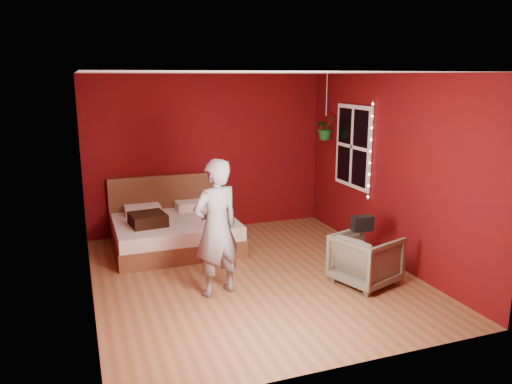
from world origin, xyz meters
TOP-DOWN VIEW (x-y plane):
  - floor at (0.00, 0.00)m, footprint 4.50×4.50m
  - room_walls at (0.00, 0.00)m, footprint 4.04×4.54m
  - window at (1.97, 0.90)m, footprint 0.05×0.97m
  - fairy_lights at (1.94, 0.37)m, footprint 0.04×0.04m
  - bed at (-0.74, 1.52)m, footprint 1.81×1.54m
  - person at (-0.58, -0.36)m, footprint 0.69×0.55m
  - armchair at (1.25, -0.71)m, footprint 0.90×0.89m
  - handbag at (1.28, -0.54)m, footprint 0.27×0.15m
  - throw_pillow at (-1.16, 1.29)m, footprint 0.54×0.54m
  - hanging_plant at (1.81, 1.52)m, footprint 0.39×0.35m

SIDE VIEW (x-z plane):
  - floor at x=0.00m, z-range 0.00..0.00m
  - bed at x=-0.74m, z-range -0.24..0.76m
  - armchair at x=1.25m, z-range 0.00..0.65m
  - throw_pillow at x=-1.16m, z-range 0.45..0.62m
  - handbag at x=1.28m, z-range 0.65..0.84m
  - person at x=-0.58m, z-range 0.00..1.65m
  - fairy_lights at x=1.94m, z-range 0.77..2.22m
  - window at x=1.97m, z-range 0.87..2.14m
  - room_walls at x=0.00m, z-range 0.37..2.99m
  - hanging_plant at x=1.81m, z-range 1.20..2.27m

